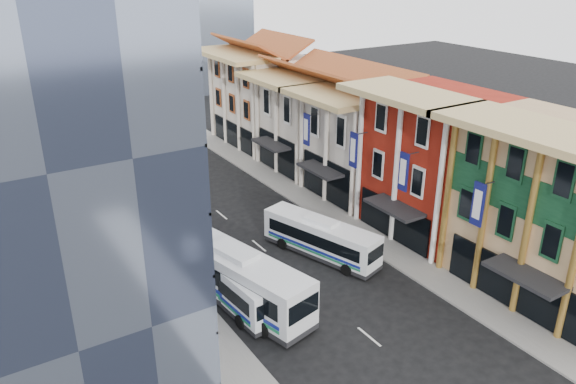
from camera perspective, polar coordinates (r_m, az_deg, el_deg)
sidewalk_right at (r=50.28m, az=5.52°, el=-2.93°), size 3.00×90.00×0.15m
sidewalk_left at (r=43.18m, az=-12.94°, el=-8.11°), size 3.00×90.00×0.15m
shophouse_tan at (r=41.49m, az=26.53°, el=-2.20°), size 8.00×14.00×12.00m
shophouse_red at (r=48.08m, az=14.65°, el=2.83°), size 8.00×10.00×12.00m
shophouse_cream_near at (r=54.91m, az=7.45°, el=4.79°), size 8.00×9.00×10.00m
shophouse_cream_mid at (r=61.79m, az=2.17°, el=7.03°), size 8.00×9.00×10.00m
shophouse_cream_far at (r=70.30m, az=-2.69°, el=9.41°), size 8.00×12.00×11.00m
bus_left_near at (r=38.36m, az=-5.37°, el=-8.41°), size 5.84×13.04×4.07m
bus_left_far at (r=38.89m, az=-6.13°, el=-8.66°), size 3.21×10.34×3.27m
bus_right at (r=44.00m, az=3.36°, el=-4.60°), size 5.24×10.29×3.22m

